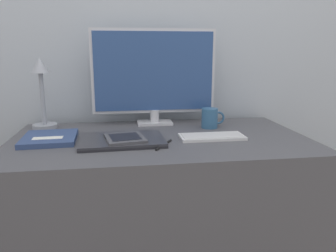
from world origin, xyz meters
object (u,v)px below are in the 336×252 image
Objects in this scene: notebook at (50,138)px; coffee_mug at (210,118)px; pen at (164,145)px; laptop at (122,140)px; monitor at (154,74)px; keyboard at (212,137)px; ereader at (125,138)px; desk_lamp at (42,89)px.

coffee_mug is at bearing 10.50° from notebook.
coffee_mug is 0.87× the size of pen.
laptop is at bearing 154.75° from pen.
coffee_mug is at bearing -26.60° from monitor.
coffee_mug reaches higher than notebook.
keyboard is 0.38m from laptop.
monitor reaches higher than ereader.
ereader is at bearing -56.76° from laptop.
keyboard is at bearing -21.62° from desk_lamp.
desk_lamp is 0.80m from coffee_mug.
desk_lamp is 0.67m from pen.
laptop is 0.03m from ereader.
pen is (0.46, -0.14, -0.01)m from notebook.
monitor is at bearing 29.39° from notebook.
notebook is at bearing -169.50° from coffee_mug.
laptop is 3.06× the size of coffee_mug.
desk_lamp is (-0.53, -0.02, -0.06)m from monitor.
keyboard is 2.09× the size of pen.
monitor is at bearing 62.83° from laptop.
coffee_mug is (0.04, 0.19, 0.04)m from keyboard.
keyboard is 0.67m from notebook.
desk_lamp is 2.95× the size of coffee_mug.
coffee_mug is 0.38m from pen.
monitor is at bearing 89.37° from pen.
ereader is at bearing -40.48° from desk_lamp.
coffee_mug is (0.78, -0.10, -0.14)m from desk_lamp.
laptop reaches higher than keyboard.
coffee_mug is (0.25, -0.13, -0.20)m from monitor.
monitor is 0.58m from notebook.
monitor is 0.44m from laptop.
laptop is (-0.17, -0.33, -0.24)m from monitor.
coffee_mug is at bearing 77.09° from keyboard.
desk_lamp is (-0.36, 0.30, 0.18)m from laptop.
monitor is 4.68× the size of pen.
keyboard is 0.82× the size of desk_lamp.
laptop is at bearing -12.54° from notebook.
desk_lamp is (-0.74, 0.29, 0.18)m from keyboard.
monitor reaches higher than desk_lamp.
laptop is 0.30m from notebook.
monitor is 2.49× the size of notebook.
monitor is at bearing 65.69° from ereader.
laptop is 1.82× the size of ereader.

